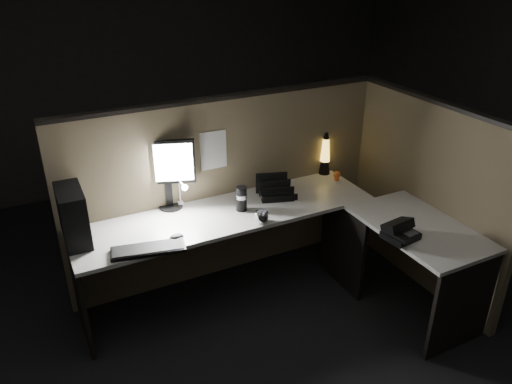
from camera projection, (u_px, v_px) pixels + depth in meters
name	position (u px, v px, depth m)	size (l,w,h in m)	color
floor	(282.00, 331.00, 3.65)	(6.00, 6.00, 0.00)	black
room_shell	(288.00, 118.00, 2.93)	(6.00, 6.00, 6.00)	silver
partition_back	(228.00, 189.00, 4.06)	(2.66, 0.06, 1.50)	brown
partition_right	(425.00, 197.00, 3.93)	(0.06, 1.66, 1.50)	brown
desk	(288.00, 241.00, 3.66)	(2.60, 1.60, 0.73)	#B2B0A8
pc_tower	(73.00, 216.00, 3.31)	(0.16, 0.36, 0.38)	black
monitor	(167.00, 168.00, 3.69)	(0.41, 0.19, 0.54)	black
keyboard	(148.00, 249.00, 3.27)	(0.48, 0.16, 0.02)	black
mouse	(176.00, 237.00, 3.39)	(0.10, 0.07, 0.04)	black
clip_lamp	(182.00, 193.00, 3.74)	(0.04, 0.18, 0.23)	white
organizer	(275.00, 191.00, 3.98)	(0.31, 0.29, 0.19)	black
lava_lamp	(325.00, 157.00, 4.32)	(0.10, 0.10, 0.38)	black
travel_mug	(241.00, 199.00, 3.74)	(0.09, 0.09, 0.19)	black
steel_mug	(262.00, 217.00, 3.59)	(0.11, 0.11, 0.09)	silver
figurine	(337.00, 175.00, 4.24)	(0.06, 0.06, 0.06)	orange
pinned_paper	(214.00, 150.00, 3.81)	(0.21, 0.00, 0.30)	white
desk_phone	(399.00, 231.00, 3.40)	(0.24, 0.24, 0.13)	black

